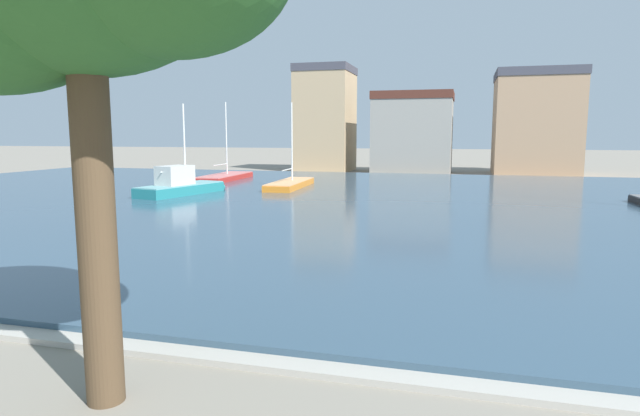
{
  "coord_description": "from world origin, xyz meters",
  "views": [
    {
      "loc": [
        5.0,
        0.66,
        3.99
      ],
      "look_at": [
        1.64,
        13.09,
        2.2
      ],
      "focal_mm": 29.87,
      "sensor_mm": 36.0,
      "label": 1
    }
  ],
  "objects": [
    {
      "name": "harbor_water",
      "position": [
        0.0,
        30.66,
        0.13
      ],
      "size": [
        76.29,
        43.14,
        0.25
      ],
      "primitive_type": "cube",
      "color": "#334C60",
      "rests_on": "ground"
    },
    {
      "name": "quay_edge_coping",
      "position": [
        0.0,
        8.84,
        0.06
      ],
      "size": [
        76.29,
        0.5,
        0.12
      ],
      "primitive_type": "cube",
      "color": "#ADA89E",
      "rests_on": "ground"
    },
    {
      "name": "townhouse_end_terrace",
      "position": [
        -9.81,
        57.67,
        5.66
      ],
      "size": [
        5.84,
        6.46,
        11.29
      ],
      "color": "tan",
      "rests_on": "ground"
    },
    {
      "name": "sailboat_orange",
      "position": [
        -6.86,
        37.01,
        0.38
      ],
      "size": [
        2.26,
        8.33,
        6.21
      ],
      "color": "orange",
      "rests_on": "ground"
    },
    {
      "name": "sailboat_red",
      "position": [
        -14.11,
        41.73,
        0.36
      ],
      "size": [
        2.59,
        9.03,
        6.61
      ],
      "color": "red",
      "rests_on": "ground"
    },
    {
      "name": "sailboat_teal",
      "position": [
        -11.97,
        30.74,
        0.66
      ],
      "size": [
        3.36,
        7.33,
        5.87
      ],
      "color": "teal",
      "rests_on": "ground"
    },
    {
      "name": "townhouse_narrow_midrow",
      "position": [
        11.71,
        57.67,
        5.1
      ],
      "size": [
        7.98,
        7.94,
        10.16
      ],
      "color": "tan",
      "rests_on": "ground"
    },
    {
      "name": "townhouse_tall_gabled",
      "position": [
        -0.2,
        56.56,
        4.12
      ],
      "size": [
        7.99,
        6.65,
        8.21
      ],
      "color": "gray",
      "rests_on": "ground"
    }
  ]
}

